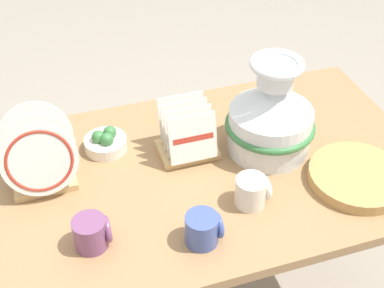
{
  "coord_description": "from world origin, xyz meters",
  "views": [
    {
      "loc": [
        -0.38,
        -1.17,
        1.87
      ],
      "look_at": [
        0.0,
        0.0,
        0.86
      ],
      "focal_mm": 50.0,
      "sensor_mm": 36.0,
      "label": 1
    }
  ],
  "objects_px": {
    "mug_plum_glaze": "(92,233)",
    "mug_cobalt_glaze": "(203,229)",
    "mug_cream_glaze": "(252,191)",
    "dish_rack_square_plates": "(187,138)",
    "ceramic_vase": "(271,115)",
    "dish_rack_round_plates": "(40,160)",
    "wicker_charger_stack": "(357,177)",
    "fruit_bowl": "(106,142)"
  },
  "relations": [
    {
      "from": "mug_plum_glaze",
      "to": "ceramic_vase",
      "type": "bearing_deg",
      "value": 20.5
    },
    {
      "from": "mug_cream_glaze",
      "to": "ceramic_vase",
      "type": "bearing_deg",
      "value": 55.45
    },
    {
      "from": "fruit_bowl",
      "to": "dish_rack_square_plates",
      "type": "bearing_deg",
      "value": -21.36
    },
    {
      "from": "dish_rack_square_plates",
      "to": "fruit_bowl",
      "type": "height_order",
      "value": "dish_rack_square_plates"
    },
    {
      "from": "dish_rack_round_plates",
      "to": "dish_rack_square_plates",
      "type": "bearing_deg",
      "value": 1.59
    },
    {
      "from": "wicker_charger_stack",
      "to": "dish_rack_square_plates",
      "type": "bearing_deg",
      "value": 147.13
    },
    {
      "from": "wicker_charger_stack",
      "to": "dish_rack_round_plates",
      "type": "bearing_deg",
      "value": 162.94
    },
    {
      "from": "wicker_charger_stack",
      "to": "mug_cobalt_glaze",
      "type": "bearing_deg",
      "value": -171.59
    },
    {
      "from": "dish_rack_round_plates",
      "to": "fruit_bowl",
      "type": "bearing_deg",
      "value": 27.94
    },
    {
      "from": "mug_cream_glaze",
      "to": "fruit_bowl",
      "type": "xyz_separation_m",
      "value": [
        -0.35,
        0.37,
        -0.02
      ]
    },
    {
      "from": "dish_rack_square_plates",
      "to": "mug_cobalt_glaze",
      "type": "height_order",
      "value": "dish_rack_square_plates"
    },
    {
      "from": "mug_cream_glaze",
      "to": "fruit_bowl",
      "type": "bearing_deg",
      "value": 133.77
    },
    {
      "from": "ceramic_vase",
      "to": "mug_cobalt_glaze",
      "type": "xyz_separation_m",
      "value": [
        -0.33,
        -0.3,
        -0.09
      ]
    },
    {
      "from": "wicker_charger_stack",
      "to": "mug_cream_glaze",
      "type": "distance_m",
      "value": 0.34
    },
    {
      "from": "ceramic_vase",
      "to": "mug_cream_glaze",
      "type": "relative_size",
      "value": 3.33
    },
    {
      "from": "mug_cream_glaze",
      "to": "fruit_bowl",
      "type": "distance_m",
      "value": 0.51
    },
    {
      "from": "mug_cobalt_glaze",
      "to": "fruit_bowl",
      "type": "xyz_separation_m",
      "value": [
        -0.18,
        0.46,
        -0.02
      ]
    },
    {
      "from": "mug_cream_glaze",
      "to": "wicker_charger_stack",
      "type": "bearing_deg",
      "value": -2.5
    },
    {
      "from": "mug_plum_glaze",
      "to": "mug_cobalt_glaze",
      "type": "bearing_deg",
      "value": -15.21
    },
    {
      "from": "mug_cream_glaze",
      "to": "fruit_bowl",
      "type": "height_order",
      "value": "mug_cream_glaze"
    },
    {
      "from": "mug_cream_glaze",
      "to": "dish_rack_square_plates",
      "type": "bearing_deg",
      "value": 111.49
    },
    {
      "from": "dish_rack_square_plates",
      "to": "wicker_charger_stack",
      "type": "xyz_separation_m",
      "value": [
        0.45,
        -0.29,
        -0.04
      ]
    },
    {
      "from": "dish_rack_round_plates",
      "to": "dish_rack_square_plates",
      "type": "height_order",
      "value": "dish_rack_round_plates"
    },
    {
      "from": "ceramic_vase",
      "to": "dish_rack_round_plates",
      "type": "height_order",
      "value": "ceramic_vase"
    },
    {
      "from": "mug_plum_glaze",
      "to": "mug_cobalt_glaze",
      "type": "height_order",
      "value": "same"
    },
    {
      "from": "dish_rack_square_plates",
      "to": "mug_cobalt_glaze",
      "type": "distance_m",
      "value": 0.37
    },
    {
      "from": "dish_rack_round_plates",
      "to": "fruit_bowl",
      "type": "xyz_separation_m",
      "value": [
        0.21,
        0.11,
        -0.07
      ]
    },
    {
      "from": "ceramic_vase",
      "to": "fruit_bowl",
      "type": "relative_size",
      "value": 2.39
    },
    {
      "from": "wicker_charger_stack",
      "to": "fruit_bowl",
      "type": "height_order",
      "value": "fruit_bowl"
    },
    {
      "from": "mug_plum_glaze",
      "to": "wicker_charger_stack",
      "type": "bearing_deg",
      "value": -0.04
    },
    {
      "from": "dish_rack_square_plates",
      "to": "wicker_charger_stack",
      "type": "bearing_deg",
      "value": -32.87
    },
    {
      "from": "dish_rack_round_plates",
      "to": "mug_cobalt_glaze",
      "type": "bearing_deg",
      "value": -42.7
    },
    {
      "from": "wicker_charger_stack",
      "to": "mug_cobalt_glaze",
      "type": "relative_size",
      "value": 2.98
    },
    {
      "from": "wicker_charger_stack",
      "to": "mug_cream_glaze",
      "type": "bearing_deg",
      "value": 177.5
    },
    {
      "from": "dish_rack_round_plates",
      "to": "dish_rack_square_plates",
      "type": "xyz_separation_m",
      "value": [
        0.45,
        0.01,
        -0.04
      ]
    },
    {
      "from": "mug_plum_glaze",
      "to": "fruit_bowl",
      "type": "relative_size",
      "value": 0.72
    },
    {
      "from": "dish_rack_round_plates",
      "to": "mug_cream_glaze",
      "type": "height_order",
      "value": "dish_rack_round_plates"
    },
    {
      "from": "dish_rack_square_plates",
      "to": "mug_cream_glaze",
      "type": "xyz_separation_m",
      "value": [
        0.11,
        -0.27,
        -0.01
      ]
    },
    {
      "from": "mug_plum_glaze",
      "to": "mug_cream_glaze",
      "type": "relative_size",
      "value": 1.0
    },
    {
      "from": "ceramic_vase",
      "to": "mug_plum_glaze",
      "type": "relative_size",
      "value": 3.33
    },
    {
      "from": "mug_cream_glaze",
      "to": "mug_plum_glaze",
      "type": "bearing_deg",
      "value": -178.24
    },
    {
      "from": "wicker_charger_stack",
      "to": "fruit_bowl",
      "type": "distance_m",
      "value": 0.79
    }
  ]
}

